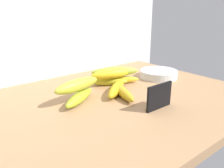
# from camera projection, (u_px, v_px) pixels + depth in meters

# --- Properties ---
(counter_top) EXTENTS (1.10, 0.76, 0.03)m
(counter_top) POSITION_uv_depth(u_px,v_px,m) (106.00, 106.00, 0.85)
(counter_top) COLOR #A67C53
(counter_top) RESTS_ON ground
(back_wall) EXTENTS (1.30, 0.02, 0.70)m
(back_wall) POSITION_uv_depth(u_px,v_px,m) (49.00, 5.00, 1.03)
(back_wall) COLOR silver
(back_wall) RESTS_ON ground
(chalkboard_sign) EXTENTS (0.11, 0.02, 0.08)m
(chalkboard_sign) POSITION_uv_depth(u_px,v_px,m) (159.00, 97.00, 0.78)
(chalkboard_sign) COLOR black
(chalkboard_sign) RESTS_ON counter_top
(fruit_bowl) EXTENTS (0.17, 0.17, 0.03)m
(fruit_bowl) POSITION_uv_depth(u_px,v_px,m) (159.00, 74.00, 1.12)
(fruit_bowl) COLOR silver
(fruit_bowl) RESTS_ON counter_top
(banana_0) EXTENTS (0.14, 0.12, 0.03)m
(banana_0) POSITION_uv_depth(u_px,v_px,m) (109.00, 82.00, 1.01)
(banana_0) COLOR gold
(banana_0) RESTS_ON counter_top
(banana_1) EXTENTS (0.17, 0.12, 0.04)m
(banana_1) POSITION_uv_depth(u_px,v_px,m) (79.00, 97.00, 0.83)
(banana_1) COLOR #A4B929
(banana_1) RESTS_ON counter_top
(banana_2) EXTENTS (0.18, 0.14, 0.04)m
(banana_2) POSITION_uv_depth(u_px,v_px,m) (116.00, 88.00, 0.92)
(banana_2) COLOR gold
(banana_2) RESTS_ON counter_top
(banana_3) EXTENTS (0.10, 0.19, 0.04)m
(banana_3) POSITION_uv_depth(u_px,v_px,m) (123.00, 92.00, 0.88)
(banana_3) COLOR gold
(banana_3) RESTS_ON counter_top
(banana_4) EXTENTS (0.17, 0.13, 0.03)m
(banana_4) POSITION_uv_depth(u_px,v_px,m) (117.00, 80.00, 1.03)
(banana_4) COLOR yellow
(banana_4) RESTS_ON counter_top
(banana_5) EXTENTS (0.19, 0.08, 0.04)m
(banana_5) POSITION_uv_depth(u_px,v_px,m) (77.00, 85.00, 0.83)
(banana_5) COLOR gold
(banana_5) RESTS_ON banana_1
(banana_6) EXTENTS (0.19, 0.14, 0.04)m
(banana_6) POSITION_uv_depth(u_px,v_px,m) (115.00, 72.00, 1.02)
(banana_6) COLOR #9EB338
(banana_6) RESTS_ON banana_4
(banana_7) EXTENTS (0.17, 0.09, 0.04)m
(banana_7) POSITION_uv_depth(u_px,v_px,m) (111.00, 74.00, 0.99)
(banana_7) COLOR yellow
(banana_7) RESTS_ON banana_0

